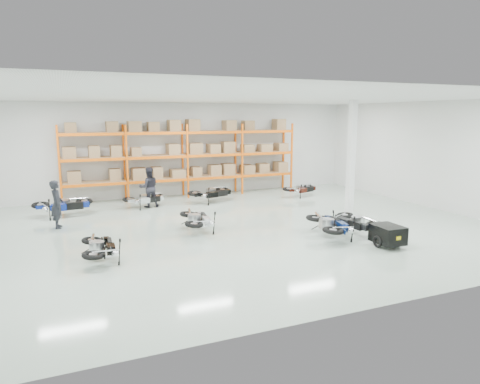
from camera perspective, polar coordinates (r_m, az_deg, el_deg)
name	(u,v)px	position (r m, az deg, el deg)	size (l,w,h in m)	color
room	(235,164)	(14.66, -0.62, 3.72)	(18.00, 18.00, 18.00)	#A8BBAC
pallet_rack	(185,150)	(20.76, -7.35, 5.55)	(11.28, 0.98, 3.62)	#FE660D
structural_column	(351,157)	(17.68, 14.61, 4.49)	(0.25, 0.25, 4.50)	white
moto_blue_centre	(331,221)	(13.99, 12.01, -3.77)	(0.84, 1.90, 1.16)	#071849
moto_silver_left	(197,216)	(14.56, -5.72, -3.21)	(0.79, 1.77, 1.08)	silver
moto_black_far_left	(100,244)	(12.15, -18.14, -6.55)	(0.74, 1.66, 1.01)	black
moto_touring_right	(354,218)	(14.77, 15.02, -3.36)	(0.77, 1.73, 1.06)	black
trailer	(388,234)	(13.62, 19.09, -5.37)	(0.81, 1.54, 0.64)	black
moto_back_a	(63,202)	(18.02, -22.50, -1.20)	(0.86, 1.93, 1.18)	navy
moto_back_b	(145,196)	(18.73, -12.52, -0.58)	(0.70, 1.59, 0.97)	#B2B9BC
moto_back_c	(212,190)	(19.41, -3.81, 0.26)	(0.82, 1.85, 1.13)	black
moto_back_d	(301,187)	(20.99, 8.15, 0.71)	(0.71, 1.59, 0.97)	#43150D
person_left	(57,204)	(16.21, -23.23, -1.52)	(0.62, 0.40, 1.69)	black
person_back	(149,187)	(18.73, -12.06, 0.61)	(0.84, 0.65, 1.73)	black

